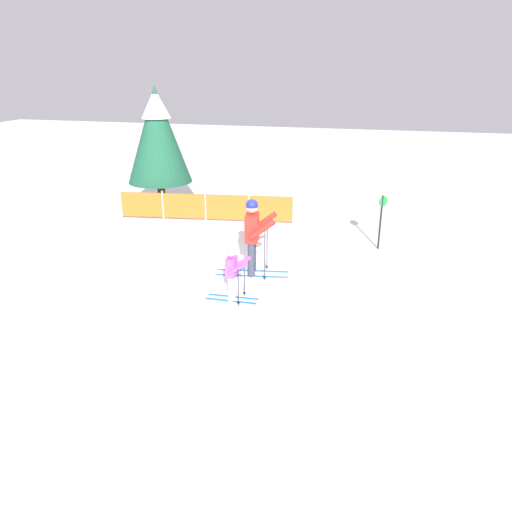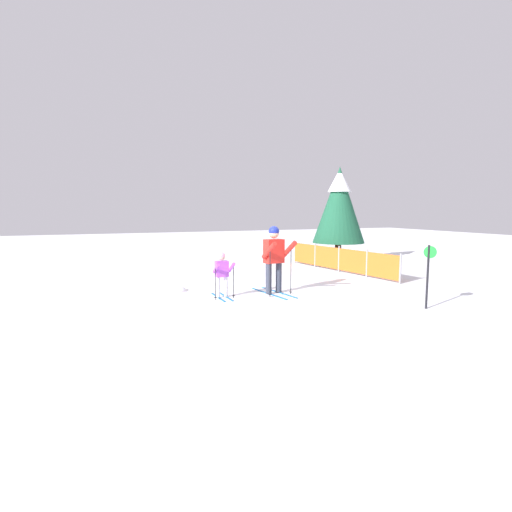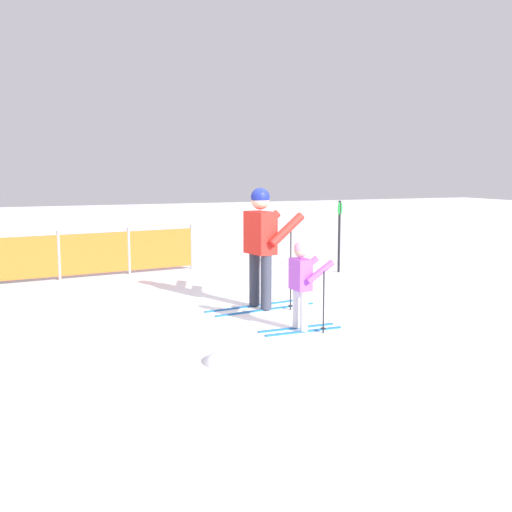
{
  "view_description": "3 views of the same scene",
  "coord_description": "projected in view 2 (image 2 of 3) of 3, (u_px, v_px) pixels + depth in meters",
  "views": [
    {
      "loc": [
        3.01,
        -10.6,
        4.69
      ],
      "look_at": [
        0.52,
        -0.93,
        0.86
      ],
      "focal_mm": 35.0,
      "sensor_mm": 36.0,
      "label": 1
    },
    {
      "loc": [
        9.93,
        -4.46,
        2.3
      ],
      "look_at": [
        0.08,
        -0.41,
        1.04
      ],
      "focal_mm": 28.0,
      "sensor_mm": 36.0,
      "label": 2
    },
    {
      "loc": [
        -3.67,
        -8.78,
        2.12
      ],
      "look_at": [
        -0.09,
        -0.35,
        0.88
      ],
      "focal_mm": 45.0,
      "sensor_mm": 36.0,
      "label": 3
    }
  ],
  "objects": [
    {
      "name": "ground_plane",
      "position": [
        269.0,
        292.0,
        11.07
      ],
      "size": [
        60.0,
        60.0,
        0.0
      ],
      "primitive_type": "plane",
      "color": "white"
    },
    {
      "name": "skier_adult",
      "position": [
        274.0,
        253.0,
        10.8
      ],
      "size": [
        1.78,
        0.85,
        1.84
      ],
      "rotation": [
        0.0,
        0.0,
        0.15
      ],
      "color": "#1966B2",
      "rests_on": "ground_plane"
    },
    {
      "name": "skier_child",
      "position": [
        222.0,
        271.0,
        10.35
      ],
      "size": [
        1.12,
        0.56,
        1.19
      ],
      "rotation": [
        0.0,
        0.0,
        0.02
      ],
      "color": "#1966B2",
      "rests_on": "ground_plane"
    },
    {
      "name": "safety_fence",
      "position": [
        339.0,
        259.0,
        14.69
      ],
      "size": [
        5.6,
        0.79,
        0.95
      ],
      "rotation": [
        0.0,
        0.0,
        0.13
      ],
      "color": "gray",
      "rests_on": "ground_plane"
    },
    {
      "name": "conifer_far",
      "position": [
        339.0,
        204.0,
        16.96
      ],
      "size": [
        2.2,
        2.2,
        4.09
      ],
      "color": "#4C3823",
      "rests_on": "ground_plane"
    },
    {
      "name": "trail_marker",
      "position": [
        428.0,
        270.0,
        9.16
      ],
      "size": [
        0.22,
        0.2,
        1.48
      ],
      "color": "black",
      "rests_on": "ground_plane"
    },
    {
      "name": "snow_mound",
      "position": [
        176.0,
        291.0,
        11.27
      ],
      "size": [
        0.72,
        0.61,
        0.29
      ],
      "primitive_type": "ellipsoid",
      "color": "white",
      "rests_on": "ground_plane"
    }
  ]
}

